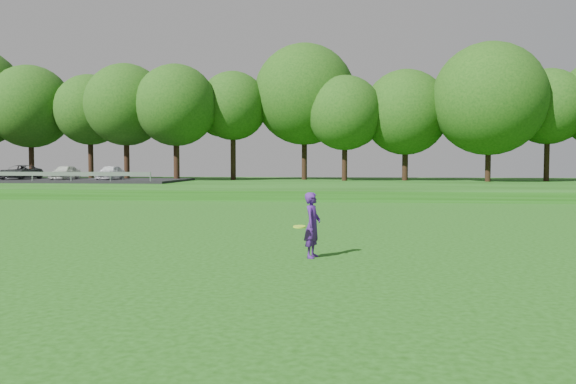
# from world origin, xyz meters

# --- Properties ---
(ground) EXTENTS (140.00, 140.00, 0.00)m
(ground) POSITION_xyz_m (0.00, 0.00, 0.00)
(ground) COLOR #1A470D
(ground) RESTS_ON ground
(berm) EXTENTS (130.00, 30.00, 0.60)m
(berm) POSITION_xyz_m (0.00, 34.00, 0.30)
(berm) COLOR #1A470D
(berm) RESTS_ON ground
(walking_path) EXTENTS (130.00, 1.60, 0.04)m
(walking_path) POSITION_xyz_m (0.00, 20.00, 0.02)
(walking_path) COLOR gray
(walking_path) RESTS_ON ground
(treeline) EXTENTS (104.00, 7.00, 15.00)m
(treeline) POSITION_xyz_m (0.00, 38.00, 8.10)
(treeline) COLOR #17420F
(treeline) RESTS_ON berm
(parking_lot) EXTENTS (24.00, 9.00, 1.38)m
(parking_lot) POSITION_xyz_m (-24.31, 32.80, 1.01)
(parking_lot) COLOR black
(parking_lot) RESTS_ON berm
(woman) EXTENTS (0.65, 0.76, 1.51)m
(woman) POSITION_xyz_m (1.05, 0.72, 0.75)
(woman) COLOR #471B7D
(woman) RESTS_ON ground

